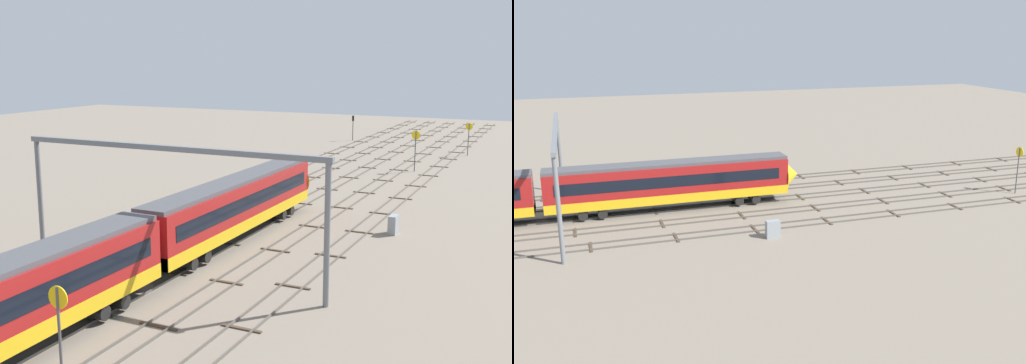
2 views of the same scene
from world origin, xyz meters
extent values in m
plane|color=gray|center=(0.00, 0.00, 0.00)|extent=(210.32, 210.32, 0.00)
cube|color=#59544C|center=(0.00, -9.12, 0.08)|extent=(194.32, 0.07, 0.16)
cube|color=#59544C|center=(0.00, -7.68, 0.08)|extent=(194.32, 0.07, 0.16)
cube|color=#473828|center=(-14.39, -8.40, 0.04)|extent=(0.24, 2.40, 0.08)
cube|color=#473828|center=(-7.20, -8.40, 0.04)|extent=(0.24, 2.40, 0.08)
cube|color=#473828|center=(0.00, -8.40, 0.04)|extent=(0.24, 2.40, 0.08)
cube|color=#473828|center=(7.20, -8.40, 0.04)|extent=(0.24, 2.40, 0.08)
cube|color=#473828|center=(14.39, -8.40, 0.04)|extent=(0.24, 2.40, 0.08)
cube|color=#473828|center=(21.59, -8.40, 0.04)|extent=(0.24, 2.40, 0.08)
cube|color=#473828|center=(28.79, -8.40, 0.04)|extent=(0.24, 2.40, 0.08)
cube|color=#59544C|center=(0.00, -4.92, 0.08)|extent=(194.32, 0.07, 0.16)
cube|color=#59544C|center=(0.00, -3.48, 0.08)|extent=(194.32, 0.07, 0.16)
cube|color=#473828|center=(-15.55, -4.20, 0.04)|extent=(0.24, 2.40, 0.08)
cube|color=#473828|center=(-7.77, -4.20, 0.04)|extent=(0.24, 2.40, 0.08)
cube|color=#473828|center=(0.00, -4.20, 0.04)|extent=(0.24, 2.40, 0.08)
cube|color=#473828|center=(7.77, -4.20, 0.04)|extent=(0.24, 2.40, 0.08)
cube|color=#473828|center=(15.55, -4.20, 0.04)|extent=(0.24, 2.40, 0.08)
cube|color=#473828|center=(23.32, -4.20, 0.04)|extent=(0.24, 2.40, 0.08)
cube|color=#473828|center=(31.09, -4.20, 0.04)|extent=(0.24, 2.40, 0.08)
cube|color=#59544C|center=(0.00, -0.72, 0.08)|extent=(194.32, 0.07, 0.16)
cube|color=#59544C|center=(0.00, 0.72, 0.08)|extent=(194.32, 0.07, 0.16)
cube|color=#473828|center=(-15.55, 0.00, 0.04)|extent=(0.24, 2.40, 0.08)
cube|color=#473828|center=(-7.77, 0.00, 0.04)|extent=(0.24, 2.40, 0.08)
cube|color=#473828|center=(0.00, 0.00, 0.04)|extent=(0.24, 2.40, 0.08)
cube|color=#473828|center=(7.77, 0.00, 0.04)|extent=(0.24, 2.40, 0.08)
cube|color=#473828|center=(15.55, 0.00, 0.04)|extent=(0.24, 2.40, 0.08)
cube|color=#473828|center=(23.32, 0.00, 0.04)|extent=(0.24, 2.40, 0.08)
cube|color=#473828|center=(31.09, 0.00, 0.04)|extent=(0.24, 2.40, 0.08)
cube|color=#59544C|center=(0.00, 3.48, 0.08)|extent=(194.32, 0.07, 0.16)
cube|color=#59544C|center=(0.00, 4.92, 0.08)|extent=(194.32, 0.07, 0.16)
cube|color=#473828|center=(-14.39, 4.20, 0.04)|extent=(0.24, 2.40, 0.08)
cube|color=#473828|center=(-7.20, 4.20, 0.04)|extent=(0.24, 2.40, 0.08)
cube|color=#473828|center=(0.00, 4.20, 0.04)|extent=(0.24, 2.40, 0.08)
cube|color=#473828|center=(7.20, 4.20, 0.04)|extent=(0.24, 2.40, 0.08)
cube|color=#473828|center=(14.39, 4.20, 0.04)|extent=(0.24, 2.40, 0.08)
cube|color=#473828|center=(21.59, 4.20, 0.04)|extent=(0.24, 2.40, 0.08)
cube|color=#473828|center=(28.79, 4.20, 0.04)|extent=(0.24, 2.40, 0.08)
cube|color=#473828|center=(35.99, 4.20, 0.04)|extent=(0.24, 2.40, 0.08)
cube|color=#59544C|center=(0.00, 7.68, 0.08)|extent=(194.32, 0.07, 0.16)
cube|color=#59544C|center=(0.00, 9.12, 0.08)|extent=(194.32, 0.07, 0.16)
cube|color=#473828|center=(-18.68, 8.40, 0.04)|extent=(0.24, 2.40, 0.08)
cube|color=#473828|center=(-11.21, 8.40, 0.04)|extent=(0.24, 2.40, 0.08)
cube|color=#473828|center=(-3.74, 8.40, 0.04)|extent=(0.24, 2.40, 0.08)
cube|color=#473828|center=(3.74, 8.40, 0.04)|extent=(0.24, 2.40, 0.08)
cube|color=#473828|center=(11.21, 8.40, 0.04)|extent=(0.24, 2.40, 0.08)
cube|color=#473828|center=(18.68, 8.40, 0.04)|extent=(0.24, 2.40, 0.08)
cube|color=#473828|center=(26.16, 8.40, 0.04)|extent=(0.24, 2.40, 0.08)
cube|color=#473828|center=(33.63, 8.40, 0.04)|extent=(0.24, 2.40, 0.08)
cube|color=#473828|center=(41.11, 8.40, 0.04)|extent=(0.24, 2.40, 0.08)
cube|color=maroon|center=(-6.16, 0.00, 2.86)|extent=(24.00, 2.90, 3.60)
cube|color=gold|center=(-6.16, 0.00, 1.51)|extent=(24.00, 2.94, 0.90)
cube|color=#4C4C51|center=(-6.16, 0.00, 4.81)|extent=(24.00, 2.50, 0.30)
cube|color=black|center=(-6.16, -1.46, 3.29)|extent=(22.00, 0.04, 1.10)
cube|color=black|center=(-6.16, 1.46, 3.29)|extent=(22.00, 0.04, 1.10)
cylinder|color=black|center=(-14.74, 0.00, 0.61)|extent=(0.90, 2.70, 0.90)
cylinder|color=black|center=(-12.94, 0.00, 0.61)|extent=(0.90, 2.70, 0.90)
cylinder|color=black|center=(0.62, 0.00, 0.61)|extent=(0.90, 2.70, 0.90)
cylinder|color=black|center=(2.42, 0.00, 0.61)|extent=(0.90, 2.70, 0.90)
cone|color=gold|center=(6.64, 0.00, 2.68)|extent=(1.60, 3.24, 3.24)
cylinder|color=slate|center=(-16.55, -11.39, 4.28)|extent=(0.36, 0.36, 8.57)
cylinder|color=slate|center=(-16.55, 10.52, 4.28)|extent=(0.36, 0.36, 8.57)
cube|color=slate|center=(-16.55, -0.44, 8.74)|extent=(0.40, 22.51, 0.35)
cylinder|color=#4C4C51|center=(31.01, -6.19, 2.58)|extent=(0.12, 0.12, 5.17)
cylinder|color=yellow|center=(31.05, -6.19, 4.68)|extent=(0.05, 1.09, 1.09)
cube|color=black|center=(31.08, -6.19, 4.68)|extent=(0.02, 0.49, 0.12)
cube|color=gray|center=(0.86, -11.02, 0.78)|extent=(1.24, 0.65, 1.56)
cube|color=#333333|center=(1.49, -11.02, 1.01)|extent=(0.02, 0.45, 0.24)
camera|label=1|loc=(-50.62, -23.38, 14.51)|focal=45.27mm
camera|label=2|loc=(-15.18, -57.50, 17.98)|focal=41.69mm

